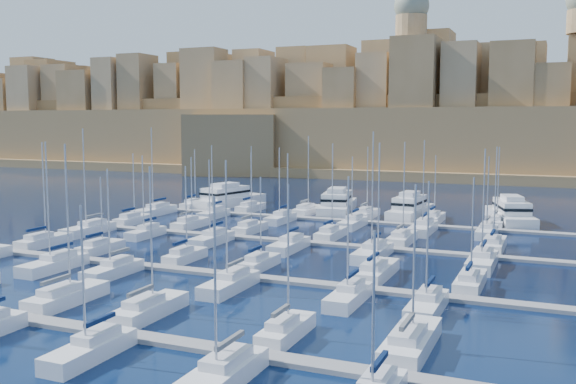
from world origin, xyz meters
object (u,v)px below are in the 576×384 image
at_px(sailboat_4, 286,330).
at_px(motor_yacht_c, 410,209).
at_px(sailboat_2, 66,297).
at_px(motor_yacht_a, 227,198).
at_px(motor_yacht_d, 511,213).
at_px(motor_yacht_b, 337,204).

distance_m(sailboat_4, motor_yacht_c, 70.54).
distance_m(sailboat_2, motor_yacht_c, 72.09).
bearing_deg(sailboat_4, motor_yacht_a, 121.65).
bearing_deg(sailboat_2, motor_yacht_c, 74.76).
xyz_separation_m(sailboat_2, motor_yacht_d, (36.62, 70.52, 0.96)).
xyz_separation_m(sailboat_4, motor_yacht_b, (-19.62, 71.60, 1.00)).
bearing_deg(sailboat_2, motor_yacht_a, 106.04).
relative_size(sailboat_2, motor_yacht_a, 0.81).
distance_m(motor_yacht_a, motor_yacht_c, 39.38).
distance_m(sailboat_4, motor_yacht_b, 74.25).
relative_size(sailboat_2, motor_yacht_b, 0.83).
bearing_deg(sailboat_4, motor_yacht_c, 93.99).
relative_size(motor_yacht_b, motor_yacht_c, 1.18).
bearing_deg(sailboat_4, motor_yacht_b, 105.32).
bearing_deg(motor_yacht_c, sailboat_2, -105.24).
relative_size(sailboat_4, motor_yacht_d, 0.70).
xyz_separation_m(sailboat_4, motor_yacht_c, (-4.91, 70.37, 1.00)).
height_order(sailboat_4, motor_yacht_a, sailboat_4).
distance_m(motor_yacht_a, motor_yacht_d, 57.02).
xyz_separation_m(sailboat_2, motor_yacht_a, (-20.40, 70.96, 0.96)).
bearing_deg(motor_yacht_b, motor_yacht_a, 179.57).
xyz_separation_m(motor_yacht_b, motor_yacht_d, (32.38, -0.26, 0.00)).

